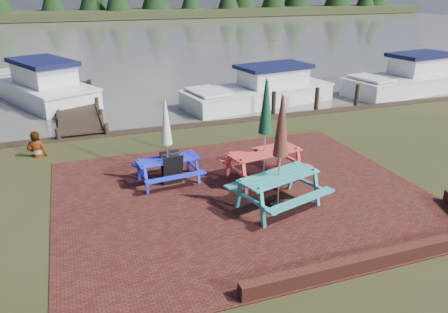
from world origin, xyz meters
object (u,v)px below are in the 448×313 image
picnic_table_blue (168,155)px  boat_far (409,80)px  picnic_table_red (264,147)px  boat_near (261,92)px  person (34,132)px  picnic_table_teal (279,170)px  jetty (77,104)px  chalkboard (172,168)px  boat_jetty (40,87)px

picnic_table_blue → boat_far: picnic_table_blue is taller
picnic_table_red → boat_far: (11.45, 7.59, -0.53)m
boat_far → boat_near: bearing=77.3°
picnic_table_red → person: picnic_table_red is taller
picnic_table_teal → boat_far: (11.77, 9.11, -0.52)m
picnic_table_red → jetty: (-4.39, 9.61, -0.84)m
jetty → person: person is taller
person → picnic_table_teal: bearing=147.6°
picnic_table_red → boat_near: 8.85m
person → jetty: bearing=-91.6°
picnic_table_teal → picnic_table_blue: 3.07m
boat_far → person: (-17.24, -3.72, 0.37)m
chalkboard → boat_far: 15.48m
boat_far → person: 17.64m
picnic_table_red → boat_near: picnic_table_red is taller
jetty → boat_far: boat_far is taller
boat_near → person: (-9.35, -4.20, 0.44)m
picnic_table_blue → boat_near: bearing=45.4°
boat_near → chalkboard: bearing=131.7°
picnic_table_teal → picnic_table_red: bearing=61.7°
jetty → person: 5.94m
boat_near → boat_jetty: bearing=57.0°
picnic_table_teal → picnic_table_red: picnic_table_red is taller
picnic_table_blue → boat_far: bearing=20.9°
picnic_table_blue → person: (-3.36, 3.17, 0.02)m
picnic_table_red → picnic_table_blue: picnic_table_red is taller
picnic_table_red → boat_near: size_ratio=0.38×
picnic_table_teal → boat_jetty: picnic_table_teal is taller
picnic_table_teal → chalkboard: (-2.04, 2.12, -0.51)m
picnic_table_teal → picnic_table_blue: picnic_table_teal is taller
jetty → boat_jetty: size_ratio=1.15×
chalkboard → person: 4.76m
picnic_table_blue → boat_jetty: bearing=101.5°
picnic_table_teal → jetty: 11.87m
picnic_table_blue → boat_near: picnic_table_blue is taller
boat_jetty → picnic_table_teal: bearing=-92.2°
picnic_table_teal → person: size_ratio=1.68×
picnic_table_teal → boat_far: 14.90m
boat_far → boat_jetty: bearing=66.2°
picnic_table_red → boat_near: (3.56, 8.08, -0.59)m
picnic_table_teal → boat_near: bearing=51.7°
chalkboard → picnic_table_red: bearing=-19.0°
picnic_table_red → boat_far: bearing=24.6°
chalkboard → person: person is taller
picnic_table_blue → picnic_table_red: bearing=-21.7°
picnic_table_blue → person: picnic_table_blue is taller
boat_near → person: size_ratio=4.52×
boat_jetty → person: boat_jetty is taller
boat_far → chalkboard: bearing=107.7°
boat_far → person: bearing=93.0°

